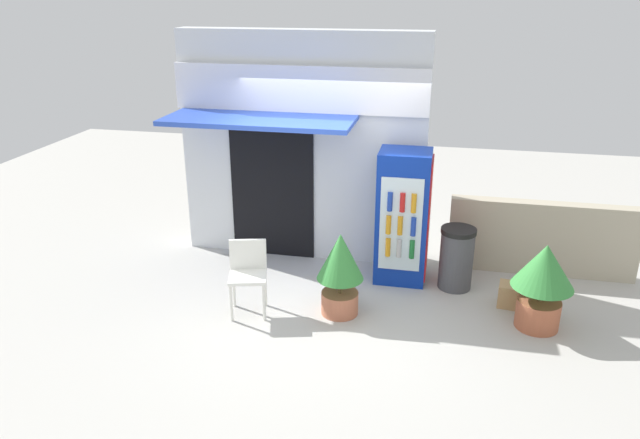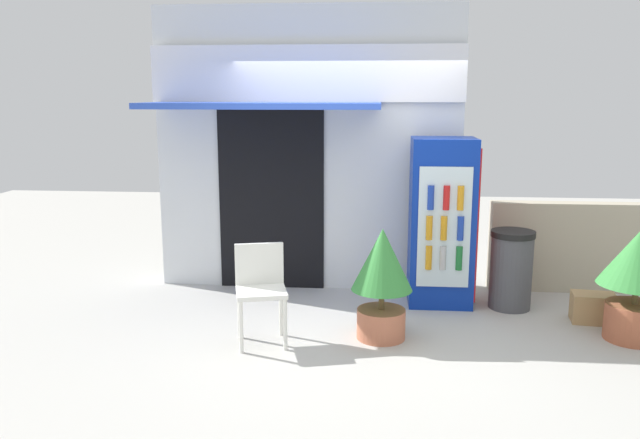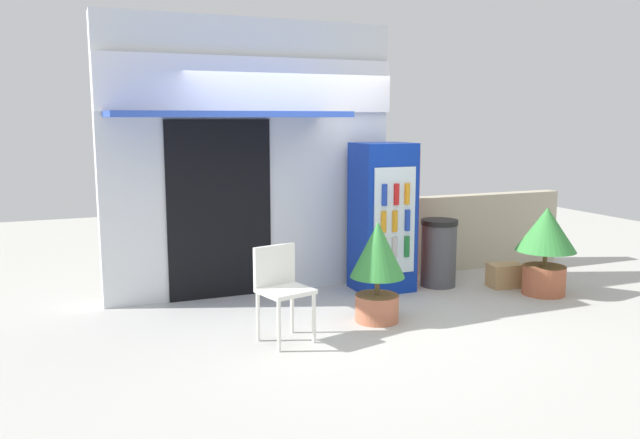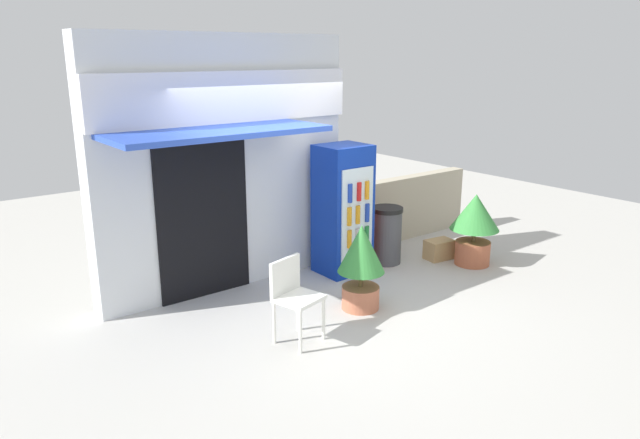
% 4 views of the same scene
% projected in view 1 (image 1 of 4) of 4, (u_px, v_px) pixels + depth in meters
% --- Properties ---
extents(ground, '(16.00, 16.00, 0.00)m').
position_uv_depth(ground, '(316.00, 299.00, 7.42)').
color(ground, beige).
extents(storefront_building, '(3.35, 1.29, 3.10)m').
position_uv_depth(storefront_building, '(301.00, 145.00, 8.15)').
color(storefront_building, silver).
rests_on(storefront_building, ground).
extents(drink_cooler, '(0.66, 0.62, 1.73)m').
position_uv_depth(drink_cooler, '(403.00, 217.00, 7.65)').
color(drink_cooler, '#0C2D9E').
rests_on(drink_cooler, ground).
extents(plastic_chair, '(0.51, 0.49, 0.87)m').
position_uv_depth(plastic_chair, '(248.00, 270.00, 6.99)').
color(plastic_chair, white).
rests_on(plastic_chair, ground).
extents(potted_plant_near_shop, '(0.54, 0.54, 1.01)m').
position_uv_depth(potted_plant_near_shop, '(340.00, 268.00, 6.90)').
color(potted_plant_near_shop, '#BC6B4C').
rests_on(potted_plant_near_shop, ground).
extents(potted_plant_curbside, '(0.68, 0.68, 1.01)m').
position_uv_depth(potted_plant_curbside, '(543.00, 278.00, 6.61)').
color(potted_plant_curbside, '#AD5B3D').
rests_on(potted_plant_curbside, ground).
extents(trash_bin, '(0.44, 0.44, 0.81)m').
position_uv_depth(trash_bin, '(456.00, 258.00, 7.58)').
color(trash_bin, '#47474C').
rests_on(trash_bin, ground).
extents(stone_boundary_wall, '(2.41, 0.21, 0.99)m').
position_uv_depth(stone_boundary_wall, '(542.00, 238.00, 7.94)').
color(stone_boundary_wall, '#B7AD93').
rests_on(stone_boundary_wall, ground).
extents(cardboard_box, '(0.43, 0.31, 0.28)m').
position_uv_depth(cardboard_box, '(515.00, 296.00, 7.21)').
color(cardboard_box, tan).
rests_on(cardboard_box, ground).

